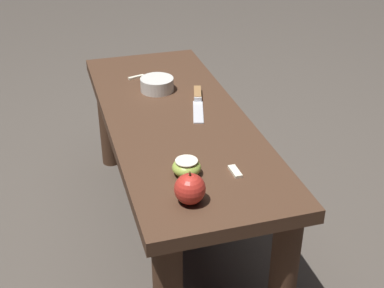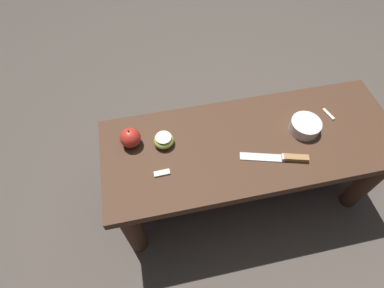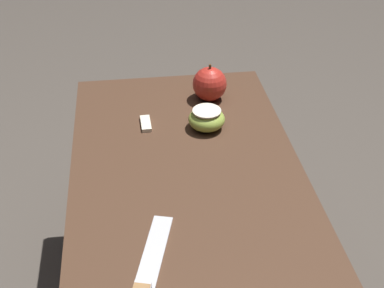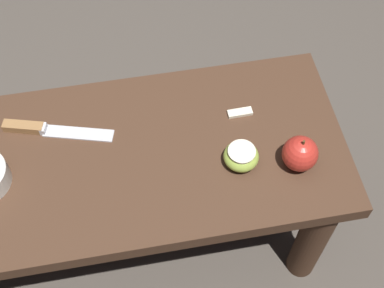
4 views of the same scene
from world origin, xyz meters
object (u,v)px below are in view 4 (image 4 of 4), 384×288
object	(u,v)px
wooden_bench	(91,183)
apple_cut	(241,156)
knife	(41,129)
apple_whole	(300,154)

from	to	relation	value
wooden_bench	apple_cut	bearing A→B (deg)	170.17
knife	apple_whole	bearing A→B (deg)	-2.87
apple_whole	apple_cut	distance (m)	0.12
apple_cut	apple_whole	bearing A→B (deg)	168.18
wooden_bench	apple_cut	world-z (taller)	apple_cut
knife	apple_whole	xyz separation A→B (m)	(-0.54, 0.18, 0.03)
knife	apple_whole	world-z (taller)	apple_whole
wooden_bench	apple_whole	bearing A→B (deg)	169.64
apple_whole	apple_cut	size ratio (longest dim) A/B	1.14
knife	apple_cut	xyz separation A→B (m)	(-0.42, 0.16, 0.02)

